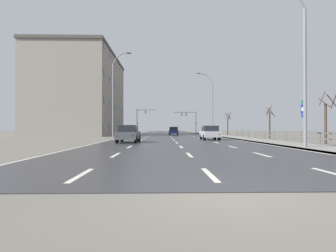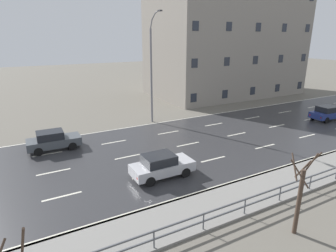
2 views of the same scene
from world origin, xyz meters
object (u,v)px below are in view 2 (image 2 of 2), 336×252
object	(u,v)px
street_lamp_left_bank	(152,71)
car_distant	(162,165)
brick_building	(226,44)
car_near_right	(53,140)
car_far_left	(328,113)

from	to	relation	value
street_lamp_left_bank	car_distant	bearing A→B (deg)	-22.96
street_lamp_left_bank	brick_building	bearing A→B (deg)	118.63
car_distant	car_near_right	bearing A→B (deg)	-146.22
brick_building	car_near_right	bearing A→B (deg)	-65.58
car_far_left	street_lamp_left_bank	bearing A→B (deg)	-113.39
car_near_right	car_distant	world-z (taller)	same
street_lamp_left_bank	car_near_right	bearing A→B (deg)	-73.18
car_distant	street_lamp_left_bank	bearing A→B (deg)	157.26
street_lamp_left_bank	car_distant	xyz separation A→B (m)	(11.50, -4.87, -4.65)
car_near_right	brick_building	distance (m)	31.11
car_far_left	car_distant	world-z (taller)	same
car_near_right	street_lamp_left_bank	bearing A→B (deg)	108.03
street_lamp_left_bank	car_near_right	distance (m)	11.83
street_lamp_left_bank	car_near_right	size ratio (longest dim) A/B	2.69
street_lamp_left_bank	car_distant	distance (m)	13.33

